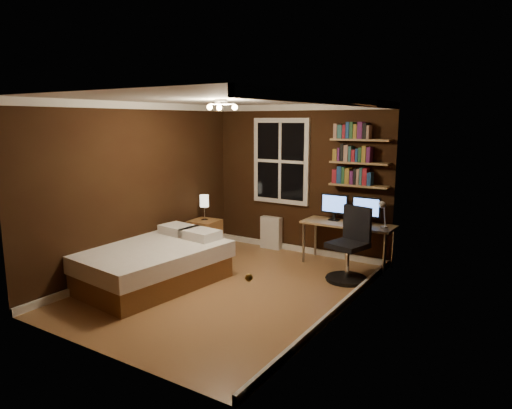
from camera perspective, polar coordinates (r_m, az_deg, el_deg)
The scene contains 24 objects.
floor at distance 6.30m, azimuth -3.51°, elevation -10.37°, with size 4.20×4.20×0.00m, color #996A3D.
wall_back at distance 7.75m, azimuth 5.50°, elevation 3.09°, with size 3.20×0.04×2.50m, color black.
wall_left at distance 7.02m, azimuth -14.28°, elevation 2.04°, with size 0.04×4.20×2.50m, color black.
wall_right at distance 5.21m, azimuth 10.76°, elevation -0.67°, with size 0.04×4.20×2.50m, color black.
ceiling at distance 5.90m, azimuth -3.78°, elevation 12.97°, with size 3.20×4.20×0.02m, color white.
window at distance 7.85m, azimuth 3.14°, elevation 5.42°, with size 1.06×0.06×1.46m, color silver.
door at distance 3.92m, azimuth 2.02°, elevation -7.64°, with size 0.03×0.82×2.05m, color black, non-canonical shape.
door_knob at distance 3.70m, azimuth -0.90°, elevation -9.13°, with size 0.06×0.06×0.06m, color gold.
ceiling_fixture at distance 5.81m, azimuth -4.36°, elevation 12.01°, with size 0.44×0.44×0.18m, color beige, non-canonical shape.
bookshelf_lower at distance 7.22m, azimuth 12.74°, elevation 2.34°, with size 0.92×0.22×0.03m, color #A68350.
books_row_lower at distance 7.21m, azimuth 12.78°, elevation 3.36°, with size 0.60×0.16×0.23m, color maroon, non-canonical shape.
bookshelf_middle at distance 7.18m, azimuth 12.85°, elevation 5.10°, with size 0.92×0.22×0.03m, color #A68350.
books_row_middle at distance 7.17m, azimuth 12.89°, elevation 6.13°, with size 0.60×0.16×0.23m, color navy, non-canonical shape.
bookshelf_upper at distance 7.16m, azimuth 12.97°, elevation 7.89°, with size 0.92×0.22×0.03m, color #A68350.
books_row_upper at distance 7.16m, azimuth 13.01°, elevation 8.93°, with size 0.54×0.16×0.23m, color #275B34, non-canonical shape.
bed at distance 6.53m, azimuth -12.89°, elevation -7.22°, with size 1.63×2.11×0.67m.
nightstand at distance 7.88m, azimuth -6.39°, elevation -3.98°, with size 0.45×0.45×0.57m, color brown.
bedside_lamp at distance 7.77m, azimuth -6.47°, elevation -0.40°, with size 0.15×0.15×0.43m, color white, non-canonical shape.
radiator at distance 8.07m, azimuth 1.92°, elevation -3.55°, with size 0.38×0.13×0.57m, color silver.
desk at distance 7.22m, azimuth 11.43°, elevation -2.78°, with size 1.42×0.53×0.67m.
monitor_left at distance 7.32m, azimuth 9.77°, elevation -0.34°, with size 0.44×0.12×0.42m, color black, non-canonical shape.
monitor_right at distance 7.14m, azimuth 13.60°, elevation -0.76°, with size 0.44×0.12×0.42m, color black, non-canonical shape.
desk_lamp at distance 6.91m, azimuth 15.60°, elevation -1.15°, with size 0.14×0.32×0.44m, color silver, non-canonical shape.
office_chair at distance 6.61m, azimuth 11.62°, elevation -5.87°, with size 0.58×0.58×1.05m.
Camera 1 is at (3.46, -4.77, 2.24)m, focal length 32.00 mm.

